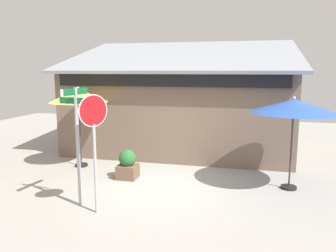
{
  "coord_description": "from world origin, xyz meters",
  "views": [
    {
      "loc": [
        2.36,
        -9.09,
        3.39
      ],
      "look_at": [
        -0.12,
        1.2,
        1.6
      ],
      "focal_mm": 35.45,
      "sensor_mm": 36.0,
      "label": 1
    }
  ],
  "objects": [
    {
      "name": "patio_umbrella_royal_blue_center",
      "position": [
        3.61,
        0.63,
        2.39
      ],
      "size": [
        2.42,
        2.42,
        2.67
      ],
      "color": "black",
      "rests_on": "ground"
    },
    {
      "name": "street_sign_post",
      "position": [
        -1.68,
        -1.86,
        1.85
      ],
      "size": [
        0.94,
        1.0,
        2.98
      ],
      "color": "#A8AAB2",
      "rests_on": "ground"
    },
    {
      "name": "stop_sign",
      "position": [
        -1.07,
        -2.17,
        1.98
      ],
      "size": [
        0.41,
        0.64,
        2.85
      ],
      "color": "#A8AAB2",
      "rests_on": "ground"
    },
    {
      "name": "cafe_building",
      "position": [
        -0.41,
        4.85,
        1.79
      ],
      "size": [
        9.36,
        5.73,
        4.77
      ],
      "color": "#705B4C",
      "rests_on": "ground"
    },
    {
      "name": "ground_plane",
      "position": [
        0.0,
        0.0,
        -0.05
      ],
      "size": [
        28.0,
        28.0,
        0.1
      ],
      "primitive_type": "cube",
      "color": "#9E9B93"
    },
    {
      "name": "sidewalk_planter",
      "position": [
        -1.25,
        0.44,
        0.44
      ],
      "size": [
        0.61,
        0.61,
        0.92
      ],
      "color": "brown",
      "rests_on": "ground"
    },
    {
      "name": "patio_umbrella_mustard_left",
      "position": [
        -3.33,
        1.31,
        2.5
      ],
      "size": [
        2.01,
        2.01,
        2.82
      ],
      "color": "black",
      "rests_on": "ground"
    }
  ]
}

